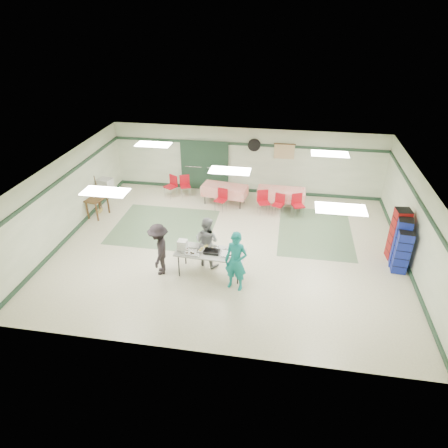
% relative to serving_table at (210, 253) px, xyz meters
% --- Properties ---
extents(floor, '(11.00, 11.00, 0.00)m').
position_rel_serving_table_xyz_m(floor, '(0.33, 1.49, -0.72)').
color(floor, beige).
rests_on(floor, ground).
extents(ceiling, '(11.00, 11.00, 0.00)m').
position_rel_serving_table_xyz_m(ceiling, '(0.33, 1.49, 1.98)').
color(ceiling, silver).
rests_on(ceiling, wall_back).
extents(wall_back, '(11.00, 0.00, 11.00)m').
position_rel_serving_table_xyz_m(wall_back, '(0.33, 5.99, 0.63)').
color(wall_back, silver).
rests_on(wall_back, floor).
extents(wall_front, '(11.00, 0.00, 11.00)m').
position_rel_serving_table_xyz_m(wall_front, '(0.33, -3.01, 0.63)').
color(wall_front, silver).
rests_on(wall_front, floor).
extents(wall_left, '(0.00, 9.00, 9.00)m').
position_rel_serving_table_xyz_m(wall_left, '(-5.17, 1.49, 0.63)').
color(wall_left, silver).
rests_on(wall_left, floor).
extents(wall_right, '(0.00, 9.00, 9.00)m').
position_rel_serving_table_xyz_m(wall_right, '(5.83, 1.49, 0.63)').
color(wall_right, silver).
rests_on(wall_right, floor).
extents(trim_back, '(11.00, 0.06, 0.10)m').
position_rel_serving_table_xyz_m(trim_back, '(0.33, 5.96, 1.33)').
color(trim_back, '#203A29').
rests_on(trim_back, wall_back).
extents(baseboard_back, '(11.00, 0.06, 0.12)m').
position_rel_serving_table_xyz_m(baseboard_back, '(0.33, 5.96, -0.66)').
color(baseboard_back, '#203A29').
rests_on(baseboard_back, floor).
extents(trim_left, '(0.06, 9.00, 0.10)m').
position_rel_serving_table_xyz_m(trim_left, '(-5.14, 1.49, 1.33)').
color(trim_left, '#203A29').
rests_on(trim_left, wall_back).
extents(baseboard_left, '(0.06, 9.00, 0.12)m').
position_rel_serving_table_xyz_m(baseboard_left, '(-5.14, 1.49, -0.66)').
color(baseboard_left, '#203A29').
rests_on(baseboard_left, floor).
extents(trim_right, '(0.06, 9.00, 0.10)m').
position_rel_serving_table_xyz_m(trim_right, '(5.80, 1.49, 1.33)').
color(trim_right, '#203A29').
rests_on(trim_right, wall_back).
extents(baseboard_right, '(0.06, 9.00, 0.12)m').
position_rel_serving_table_xyz_m(baseboard_right, '(5.80, 1.49, -0.66)').
color(baseboard_right, '#203A29').
rests_on(baseboard_right, floor).
extents(green_patch_a, '(3.50, 3.00, 0.01)m').
position_rel_serving_table_xyz_m(green_patch_a, '(-2.17, 2.49, -0.72)').
color(green_patch_a, '#5F7D5B').
rests_on(green_patch_a, floor).
extents(green_patch_b, '(2.50, 3.50, 0.01)m').
position_rel_serving_table_xyz_m(green_patch_b, '(3.13, 2.99, -0.72)').
color(green_patch_b, '#5F7D5B').
rests_on(green_patch_b, floor).
extents(double_door_left, '(0.90, 0.06, 2.10)m').
position_rel_serving_table_xyz_m(double_door_left, '(-1.87, 5.93, 0.33)').
color(double_door_left, '#939694').
rests_on(double_door_left, floor).
extents(double_door_right, '(0.90, 0.06, 2.10)m').
position_rel_serving_table_xyz_m(double_door_right, '(-0.92, 5.93, 0.33)').
color(double_door_right, '#939694').
rests_on(double_door_right, floor).
extents(door_frame, '(2.00, 0.03, 2.15)m').
position_rel_serving_table_xyz_m(door_frame, '(-1.40, 5.91, 0.33)').
color(door_frame, '#203A29').
rests_on(door_frame, floor).
extents(wall_fan, '(0.50, 0.10, 0.50)m').
position_rel_serving_table_xyz_m(wall_fan, '(0.63, 5.93, 1.33)').
color(wall_fan, black).
rests_on(wall_fan, wall_back).
extents(scroll_banner, '(0.80, 0.02, 0.60)m').
position_rel_serving_table_xyz_m(scroll_banner, '(1.83, 5.93, 1.13)').
color(scroll_banner, '#D8BD87').
rests_on(scroll_banner, wall_back).
extents(serving_table, '(2.03, 0.90, 0.76)m').
position_rel_serving_table_xyz_m(serving_table, '(0.00, 0.00, 0.00)').
color(serving_table, '#9D9D99').
rests_on(serving_table, floor).
extents(sheet_tray_right, '(0.57, 0.45, 0.02)m').
position_rel_serving_table_xyz_m(sheet_tray_right, '(0.62, -0.04, 0.05)').
color(sheet_tray_right, silver).
rests_on(sheet_tray_right, serving_table).
extents(sheet_tray_mid, '(0.60, 0.46, 0.02)m').
position_rel_serving_table_xyz_m(sheet_tray_mid, '(-0.08, 0.07, 0.05)').
color(sheet_tray_mid, silver).
rests_on(sheet_tray_mid, serving_table).
extents(sheet_tray_left, '(0.56, 0.44, 0.02)m').
position_rel_serving_table_xyz_m(sheet_tray_left, '(-0.52, -0.13, 0.05)').
color(sheet_tray_left, silver).
rests_on(sheet_tray_left, serving_table).
extents(baking_pan, '(0.46, 0.30, 0.08)m').
position_rel_serving_table_xyz_m(baking_pan, '(0.05, -0.04, 0.08)').
color(baking_pan, black).
rests_on(baking_pan, serving_table).
extents(foam_box_stack, '(0.27, 0.25, 0.30)m').
position_rel_serving_table_xyz_m(foam_box_stack, '(-0.82, -0.00, 0.19)').
color(foam_box_stack, white).
rests_on(foam_box_stack, serving_table).
extents(volunteer_teal, '(0.72, 0.56, 1.75)m').
position_rel_serving_table_xyz_m(volunteer_teal, '(0.81, -0.53, 0.16)').
color(volunteer_teal, '#128180').
rests_on(volunteer_teal, floor).
extents(volunteer_grey, '(0.94, 0.84, 1.59)m').
position_rel_serving_table_xyz_m(volunteer_grey, '(-0.20, 0.47, 0.08)').
color(volunteer_grey, gray).
rests_on(volunteer_grey, floor).
extents(volunteer_dark, '(0.78, 1.12, 1.59)m').
position_rel_serving_table_xyz_m(volunteer_dark, '(-1.47, -0.17, 0.08)').
color(volunteer_dark, black).
rests_on(volunteer_dark, floor).
extents(dining_table_a, '(1.81, 0.82, 0.77)m').
position_rel_serving_table_xyz_m(dining_table_a, '(1.84, 4.69, -0.15)').
color(dining_table_a, red).
rests_on(dining_table_a, floor).
extents(dining_table_b, '(1.83, 1.02, 0.77)m').
position_rel_serving_table_xyz_m(dining_table_b, '(-0.36, 4.69, -0.15)').
color(dining_table_b, red).
rests_on(dining_table_b, floor).
extents(chair_a, '(0.49, 0.49, 0.82)m').
position_rel_serving_table_xyz_m(chair_a, '(1.79, 4.11, -0.22)').
color(chair_a, '#B40E18').
rests_on(chair_a, floor).
extents(chair_b, '(0.54, 0.54, 0.91)m').
position_rel_serving_table_xyz_m(chair_b, '(1.20, 4.12, -0.16)').
color(chair_b, '#B40E18').
rests_on(chair_b, floor).
extents(chair_c, '(0.53, 0.53, 0.87)m').
position_rel_serving_table_xyz_m(chair_c, '(2.47, 4.11, -0.19)').
color(chair_c, '#B40E18').
rests_on(chair_c, floor).
extents(chair_d, '(0.50, 0.50, 0.86)m').
position_rel_serving_table_xyz_m(chair_d, '(-0.38, 4.12, -0.19)').
color(chair_d, '#B40E18').
rests_on(chair_d, floor).
extents(chair_loose_a, '(0.52, 0.52, 0.87)m').
position_rel_serving_table_xyz_m(chair_loose_a, '(-2.08, 5.17, -0.19)').
color(chair_loose_a, '#B40E18').
rests_on(chair_loose_a, floor).
extents(chair_loose_b, '(0.58, 0.58, 0.91)m').
position_rel_serving_table_xyz_m(chair_loose_b, '(-2.58, 4.96, -0.16)').
color(chair_loose_b, '#B40E18').
rests_on(chair_loose_b, floor).
extents(crate_stack_blue_a, '(0.45, 0.45, 1.35)m').
position_rel_serving_table_xyz_m(crate_stack_blue_a, '(5.48, 1.04, -0.04)').
color(crate_stack_blue_a, navy).
rests_on(crate_stack_blue_a, floor).
extents(crate_stack_red, '(0.47, 0.47, 1.69)m').
position_rel_serving_table_xyz_m(crate_stack_red, '(5.48, 1.74, 0.13)').
color(crate_stack_red, '#9C150F').
rests_on(crate_stack_red, floor).
extents(crate_stack_blue_b, '(0.47, 0.47, 1.58)m').
position_rel_serving_table_xyz_m(crate_stack_blue_b, '(5.48, 1.34, 0.07)').
color(crate_stack_blue_b, navy).
rests_on(crate_stack_blue_b, floor).
extents(printer_table, '(0.69, 0.91, 0.74)m').
position_rel_serving_table_xyz_m(printer_table, '(-4.82, 2.87, -0.09)').
color(printer_table, brown).
rests_on(printer_table, floor).
extents(office_printer, '(0.57, 0.52, 0.40)m').
position_rel_serving_table_xyz_m(office_printer, '(-4.82, 3.70, 0.22)').
color(office_printer, '#A9A9A5').
rests_on(office_printer, printer_table).
extents(broom, '(0.06, 0.24, 1.47)m').
position_rel_serving_table_xyz_m(broom, '(-4.90, 3.22, 0.05)').
color(broom, brown).
rests_on(broom, floor).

